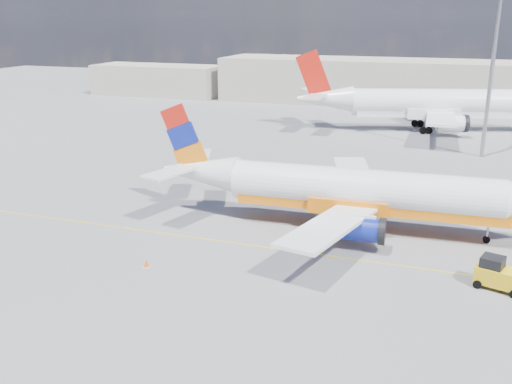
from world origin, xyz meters
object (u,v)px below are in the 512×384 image
(gse_tug, at_px, (499,274))
(traffic_cone, at_px, (147,263))
(second_jet, at_px, (431,104))
(main_jet, at_px, (350,191))

(gse_tug, distance_m, traffic_cone, 21.95)
(gse_tug, bearing_deg, traffic_cone, -151.20)
(gse_tug, height_order, traffic_cone, gse_tug)
(second_jet, xyz_separation_m, traffic_cone, (-14.73, -54.07, -3.47))
(second_jet, bearing_deg, gse_tug, -98.60)
(second_jet, xyz_separation_m, gse_tug, (6.77, -49.70, -2.83))
(gse_tug, xyz_separation_m, traffic_cone, (-21.50, -4.38, -0.64))
(main_jet, distance_m, traffic_cone, 16.18)
(main_jet, xyz_separation_m, gse_tug, (10.38, -7.05, -2.14))
(main_jet, height_order, gse_tug, main_jet)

